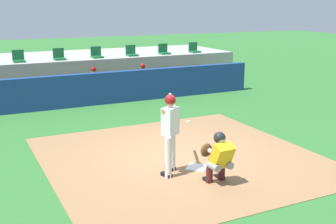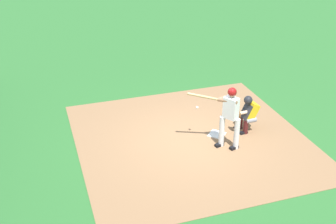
{
  "view_description": "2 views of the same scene",
  "coord_description": "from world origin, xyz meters",
  "px_view_note": "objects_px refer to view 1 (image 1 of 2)",
  "views": [
    {
      "loc": [
        -4.68,
        -8.8,
        3.66
      ],
      "look_at": [
        0.0,
        0.7,
        1.0
      ],
      "focal_mm": 45.93,
      "sensor_mm": 36.0,
      "label": 1
    },
    {
      "loc": [
        -9.91,
        3.94,
        6.4
      ],
      "look_at": [
        0.0,
        0.7,
        1.0
      ],
      "focal_mm": 46.27,
      "sensor_mm": 36.0,
      "label": 2
    }
  ],
  "objects_px": {
    "home_plate": "(197,167)",
    "stadium_seat_6": "(164,51)",
    "stadium_seat_5": "(132,53)",
    "catcher_crouched": "(218,156)",
    "dugout_player_0": "(95,83)",
    "stadium_seat_7": "(194,50)",
    "batter_at_plate": "(170,129)",
    "dugout_player_1": "(144,79)",
    "stadium_seat_2": "(19,59)",
    "stadium_seat_4": "(97,55)",
    "stadium_seat_3": "(59,57)"
  },
  "relations": [
    {
      "from": "home_plate",
      "to": "stadium_seat_6",
      "type": "distance_m",
      "value": 11.06
    },
    {
      "from": "home_plate",
      "to": "stadium_seat_5",
      "type": "bearing_deg",
      "value": 76.53
    },
    {
      "from": "home_plate",
      "to": "catcher_crouched",
      "type": "bearing_deg",
      "value": -91.12
    },
    {
      "from": "dugout_player_0",
      "to": "stadium_seat_5",
      "type": "xyz_separation_m",
      "value": [
        2.36,
        2.03,
        0.86
      ]
    },
    {
      "from": "stadium_seat_5",
      "to": "stadium_seat_7",
      "type": "bearing_deg",
      "value": 0.0
    },
    {
      "from": "batter_at_plate",
      "to": "dugout_player_0",
      "type": "height_order",
      "value": "batter_at_plate"
    },
    {
      "from": "dugout_player_1",
      "to": "catcher_crouched",
      "type": "bearing_deg",
      "value": -103.55
    },
    {
      "from": "stadium_seat_2",
      "to": "stadium_seat_7",
      "type": "distance_m",
      "value": 8.12
    },
    {
      "from": "home_plate",
      "to": "stadium_seat_2",
      "type": "height_order",
      "value": "stadium_seat_2"
    },
    {
      "from": "stadium_seat_4",
      "to": "stadium_seat_7",
      "type": "height_order",
      "value": "same"
    },
    {
      "from": "home_plate",
      "to": "stadium_seat_2",
      "type": "bearing_deg",
      "value": 103.47
    },
    {
      "from": "batter_at_plate",
      "to": "stadium_seat_6",
      "type": "distance_m",
      "value": 11.25
    },
    {
      "from": "dugout_player_1",
      "to": "stadium_seat_3",
      "type": "xyz_separation_m",
      "value": [
        -2.98,
        2.03,
        0.86
      ]
    },
    {
      "from": "catcher_crouched",
      "to": "stadium_seat_6",
      "type": "relative_size",
      "value": 3.94
    },
    {
      "from": "stadium_seat_2",
      "to": "stadium_seat_5",
      "type": "relative_size",
      "value": 1.0
    },
    {
      "from": "dugout_player_0",
      "to": "stadium_seat_5",
      "type": "distance_m",
      "value": 3.23
    },
    {
      "from": "dugout_player_0",
      "to": "stadium_seat_7",
      "type": "distance_m",
      "value": 6.03
    },
    {
      "from": "home_plate",
      "to": "stadium_seat_3",
      "type": "height_order",
      "value": "stadium_seat_3"
    },
    {
      "from": "dugout_player_1",
      "to": "stadium_seat_2",
      "type": "distance_m",
      "value": 5.1
    },
    {
      "from": "dugout_player_0",
      "to": "stadium_seat_3",
      "type": "height_order",
      "value": "stadium_seat_3"
    },
    {
      "from": "stadium_seat_6",
      "to": "stadium_seat_7",
      "type": "distance_m",
      "value": 1.62
    },
    {
      "from": "home_plate",
      "to": "stadium_seat_6",
      "type": "xyz_separation_m",
      "value": [
        4.06,
        10.18,
        1.51
      ]
    },
    {
      "from": "catcher_crouched",
      "to": "stadium_seat_4",
      "type": "height_order",
      "value": "stadium_seat_4"
    },
    {
      "from": "dugout_player_1",
      "to": "stadium_seat_5",
      "type": "xyz_separation_m",
      "value": [
        0.27,
        2.03,
        0.86
      ]
    },
    {
      "from": "stadium_seat_2",
      "to": "dugout_player_1",
      "type": "bearing_deg",
      "value": -23.86
    },
    {
      "from": "stadium_seat_4",
      "to": "stadium_seat_6",
      "type": "bearing_deg",
      "value": 0.0
    },
    {
      "from": "stadium_seat_5",
      "to": "stadium_seat_7",
      "type": "xyz_separation_m",
      "value": [
        3.25,
        0.0,
        0.0
      ]
    },
    {
      "from": "stadium_seat_5",
      "to": "stadium_seat_7",
      "type": "distance_m",
      "value": 3.25
    },
    {
      "from": "dugout_player_0",
      "to": "stadium_seat_4",
      "type": "xyz_separation_m",
      "value": [
        0.74,
        2.03,
        0.86
      ]
    },
    {
      "from": "dugout_player_0",
      "to": "dugout_player_1",
      "type": "bearing_deg",
      "value": 0.0
    },
    {
      "from": "stadium_seat_7",
      "to": "dugout_player_1",
      "type": "bearing_deg",
      "value": -150.0
    },
    {
      "from": "catcher_crouched",
      "to": "stadium_seat_6",
      "type": "bearing_deg",
      "value": 69.8
    },
    {
      "from": "catcher_crouched",
      "to": "dugout_player_0",
      "type": "bearing_deg",
      "value": 89.41
    },
    {
      "from": "batter_at_plate",
      "to": "stadium_seat_2",
      "type": "bearing_deg",
      "value": 99.76
    },
    {
      "from": "catcher_crouched",
      "to": "dugout_player_1",
      "type": "relative_size",
      "value": 1.46
    },
    {
      "from": "stadium_seat_2",
      "to": "stadium_seat_3",
      "type": "xyz_separation_m",
      "value": [
        1.62,
        0.0,
        0.0
      ]
    },
    {
      "from": "home_plate",
      "to": "catcher_crouched",
      "type": "distance_m",
      "value": 1.08
    },
    {
      "from": "dugout_player_0",
      "to": "batter_at_plate",
      "type": "bearing_deg",
      "value": -95.33
    },
    {
      "from": "home_plate",
      "to": "stadium_seat_4",
      "type": "bearing_deg",
      "value": 85.44
    },
    {
      "from": "catcher_crouched",
      "to": "dugout_player_1",
      "type": "height_order",
      "value": "dugout_player_1"
    },
    {
      "from": "home_plate",
      "to": "stadium_seat_7",
      "type": "height_order",
      "value": "stadium_seat_7"
    },
    {
      "from": "home_plate",
      "to": "stadium_seat_4",
      "type": "distance_m",
      "value": 10.32
    },
    {
      "from": "home_plate",
      "to": "dugout_player_0",
      "type": "bearing_deg",
      "value": 89.47
    },
    {
      "from": "stadium_seat_4",
      "to": "dugout_player_0",
      "type": "bearing_deg",
      "value": -109.92
    },
    {
      "from": "dugout_player_0",
      "to": "stadium_seat_6",
      "type": "bearing_deg",
      "value": 27.03
    },
    {
      "from": "dugout_player_1",
      "to": "stadium_seat_4",
      "type": "xyz_separation_m",
      "value": [
        -1.35,
        2.03,
        0.86
      ]
    },
    {
      "from": "batter_at_plate",
      "to": "stadium_seat_2",
      "type": "relative_size",
      "value": 3.76
    },
    {
      "from": "home_plate",
      "to": "batter_at_plate",
      "type": "distance_m",
      "value": 1.22
    },
    {
      "from": "home_plate",
      "to": "dugout_player_1",
      "type": "bearing_deg",
      "value": 75.12
    },
    {
      "from": "dugout_player_1",
      "to": "stadium_seat_2",
      "type": "xyz_separation_m",
      "value": [
        -4.6,
        2.03,
        0.86
      ]
    }
  ]
}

